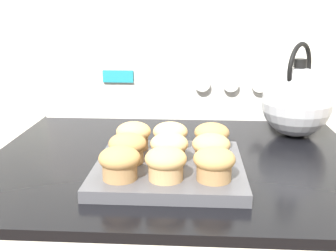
# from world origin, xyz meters

# --- Properties ---
(wall_back) EXTENTS (8.00, 0.05, 2.40)m
(wall_back) POSITION_xyz_m (0.00, 0.73, 1.20)
(wall_back) COLOR silver
(wall_back) RESTS_ON ground_plane
(control_panel) EXTENTS (0.78, 0.07, 0.21)m
(control_panel) POSITION_xyz_m (0.00, 0.68, 1.00)
(control_panel) COLOR white
(control_panel) RESTS_ON stove_range
(muffin_pan) EXTENTS (0.28, 0.28, 0.02)m
(muffin_pan) POSITION_xyz_m (-0.01, 0.25, 0.91)
(muffin_pan) COLOR #4C4C51
(muffin_pan) RESTS_ON stove_range
(muffin_r0_c0) EXTENTS (0.07, 0.07, 0.06)m
(muffin_r0_c0) POSITION_xyz_m (-0.09, 0.16, 0.95)
(muffin_r0_c0) COLOR #A37A4C
(muffin_r0_c0) RESTS_ON muffin_pan
(muffin_r0_c1) EXTENTS (0.07, 0.07, 0.06)m
(muffin_r0_c1) POSITION_xyz_m (-0.01, 0.17, 0.95)
(muffin_r0_c1) COLOR tan
(muffin_r0_c1) RESTS_ON muffin_pan
(muffin_r0_c2) EXTENTS (0.07, 0.07, 0.06)m
(muffin_r0_c2) POSITION_xyz_m (0.07, 0.17, 0.95)
(muffin_r0_c2) COLOR #A37A4C
(muffin_r0_c2) RESTS_ON muffin_pan
(muffin_r1_c0) EXTENTS (0.07, 0.07, 0.06)m
(muffin_r1_c0) POSITION_xyz_m (-0.09, 0.25, 0.95)
(muffin_r1_c0) COLOR tan
(muffin_r1_c0) RESTS_ON muffin_pan
(muffin_r1_c1) EXTENTS (0.07, 0.07, 0.06)m
(muffin_r1_c1) POSITION_xyz_m (-0.01, 0.25, 0.95)
(muffin_r1_c1) COLOR tan
(muffin_r1_c1) RESTS_ON muffin_pan
(muffin_r1_c2) EXTENTS (0.07, 0.07, 0.06)m
(muffin_r1_c2) POSITION_xyz_m (0.07, 0.25, 0.95)
(muffin_r1_c2) COLOR tan
(muffin_r1_c2) RESTS_ON muffin_pan
(muffin_r2_c0) EXTENTS (0.07, 0.07, 0.06)m
(muffin_r2_c0) POSITION_xyz_m (-0.09, 0.33, 0.95)
(muffin_r2_c0) COLOR #A37A4C
(muffin_r2_c0) RESTS_ON muffin_pan
(muffin_r2_c1) EXTENTS (0.07, 0.07, 0.06)m
(muffin_r2_c1) POSITION_xyz_m (-0.01, 0.33, 0.95)
(muffin_r2_c1) COLOR tan
(muffin_r2_c1) RESTS_ON muffin_pan
(muffin_r2_c2) EXTENTS (0.07, 0.07, 0.06)m
(muffin_r2_c2) POSITION_xyz_m (0.07, 0.33, 0.95)
(muffin_r2_c2) COLOR olive
(muffin_r2_c2) RESTS_ON muffin_pan
(tea_kettle) EXTENTS (0.17, 0.19, 0.23)m
(tea_kettle) POSITION_xyz_m (0.29, 0.52, 0.99)
(tea_kettle) COLOR silver
(tea_kettle) RESTS_ON stove_range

